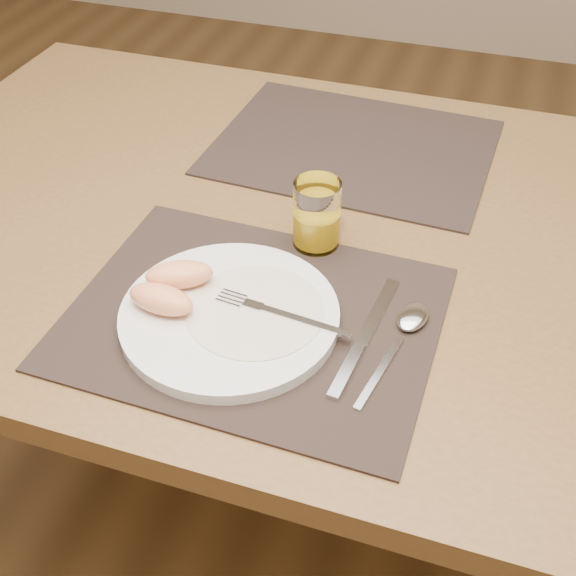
# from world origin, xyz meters

# --- Properties ---
(ground) EXTENTS (5.00, 5.00, 0.00)m
(ground) POSITION_xyz_m (0.00, 0.00, 0.00)
(ground) COLOR brown
(ground) RESTS_ON ground
(table) EXTENTS (1.40, 0.90, 0.75)m
(table) POSITION_xyz_m (0.00, 0.00, 0.67)
(table) COLOR brown
(table) RESTS_ON ground
(placemat_near) EXTENTS (0.46, 0.36, 0.00)m
(placemat_near) POSITION_xyz_m (-0.00, -0.22, 0.75)
(placemat_near) COLOR black
(placemat_near) RESTS_ON table
(placemat_far) EXTENTS (0.46, 0.37, 0.00)m
(placemat_far) POSITION_xyz_m (0.01, 0.22, 0.75)
(placemat_far) COLOR black
(placemat_far) RESTS_ON table
(plate) EXTENTS (0.27, 0.27, 0.02)m
(plate) POSITION_xyz_m (-0.03, -0.24, 0.76)
(plate) COLOR white
(plate) RESTS_ON placemat_near
(plate_dressing) EXTENTS (0.17, 0.17, 0.00)m
(plate_dressing) POSITION_xyz_m (0.00, -0.23, 0.77)
(plate_dressing) COLOR white
(plate_dressing) RESTS_ON plate
(fork) EXTENTS (0.18, 0.04, 0.00)m
(fork) POSITION_xyz_m (0.02, -0.22, 0.77)
(fork) COLOR silver
(fork) RESTS_ON plate
(knife) EXTENTS (0.04, 0.22, 0.01)m
(knife) POSITION_xyz_m (0.13, -0.23, 0.76)
(knife) COLOR silver
(knife) RESTS_ON placemat_near
(spoon) EXTENTS (0.06, 0.19, 0.01)m
(spoon) POSITION_xyz_m (0.18, -0.18, 0.76)
(spoon) COLOR silver
(spoon) RESTS_ON placemat_near
(juice_glass) EXTENTS (0.06, 0.06, 0.10)m
(juice_glass) POSITION_xyz_m (0.03, -0.05, 0.80)
(juice_glass) COLOR white
(juice_glass) RESTS_ON placemat_near
(grapefruit_wedges) EXTENTS (0.09, 0.11, 0.03)m
(grapefruit_wedges) POSITION_xyz_m (-0.11, -0.24, 0.79)
(grapefruit_wedges) COLOR #FFA368
(grapefruit_wedges) RESTS_ON plate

